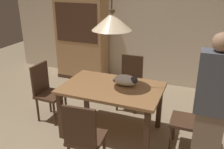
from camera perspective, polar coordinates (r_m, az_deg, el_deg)
back_wall at (r=5.29m, az=7.45°, el=13.45°), size 6.40×0.10×2.90m
dining_table at (r=3.51m, az=-0.04°, el=-4.35°), size 1.40×0.90×0.75m
chair_right_side at (r=3.38m, az=18.32°, el=-9.30°), size 0.40×0.40×0.93m
chair_near_front at (r=2.89m, az=-6.54°, el=-13.92°), size 0.43×0.43×0.93m
chair_left_side at (r=4.08m, az=-14.95°, el=-3.38°), size 0.41×0.41×0.93m
chair_far_back at (r=4.32m, az=4.24°, el=-1.23°), size 0.41×0.41×0.93m
cat_sleeping at (r=3.49m, az=3.31°, el=-1.33°), size 0.39×0.24×0.16m
pendant_lamp at (r=3.20m, az=-0.04°, el=12.23°), size 0.52×0.52×1.30m
hutch_bookcase at (r=5.56m, az=-6.98°, el=7.98°), size 1.12×0.45×1.85m
person_standing at (r=2.84m, az=21.92°, el=-7.81°), size 0.36×0.22×1.70m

